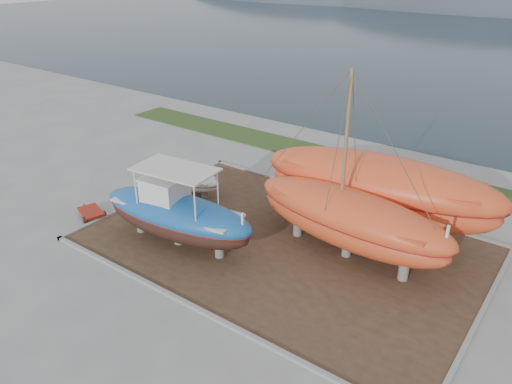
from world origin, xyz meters
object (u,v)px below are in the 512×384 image
Objects in this scene: orange_sailboat at (354,171)px; orange_bare_hull at (377,196)px; white_dinghy at (187,183)px; red_trailer at (91,213)px; blue_caique at (176,207)px.

orange_sailboat is 3.71m from orange_bare_hull.
orange_sailboat is (10.57, -0.50, 3.65)m from white_dinghy.
orange_sailboat is 4.08× the size of red_trailer.
orange_sailboat is (7.02, 3.81, 2.31)m from blue_caique.
orange_sailboat reaches higher than red_trailer.
red_trailer is at bearing -125.11° from white_dinghy.
blue_caique reaches higher than orange_bare_hull.
orange_bare_hull is at bearing 94.09° from orange_sailboat.
blue_caique is 0.69× the size of orange_bare_hull.
white_dinghy is 5.54m from red_trailer.
orange_bare_hull is 4.96× the size of red_trailer.
orange_bare_hull is at bearing 36.84° from blue_caique.
blue_caique is 9.74m from orange_bare_hull.
red_trailer is (-2.23, -5.05, -0.52)m from white_dinghy.
red_trailer is at bearing -179.43° from blue_caique.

